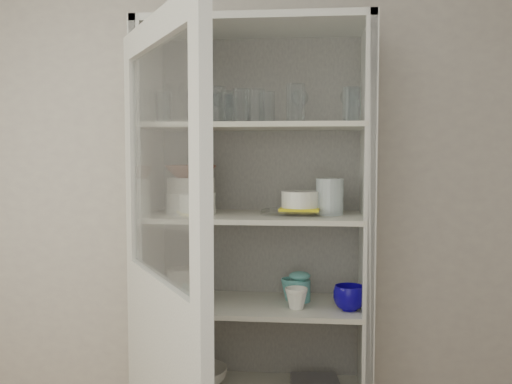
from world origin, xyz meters
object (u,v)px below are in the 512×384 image
Objects in this scene: cupboard_door at (162,343)px; yellow_trivet at (300,209)px; goblet_2 at (300,105)px; plate_stack_back at (193,203)px; white_ramekin at (300,199)px; grey_bowl_stack at (330,197)px; glass_platter at (300,212)px; plate_stack_front at (191,203)px; terracotta_bowl at (191,171)px; white_canister at (181,284)px; teal_jar at (300,288)px; cream_dish at (199,376)px; mug_white at (296,298)px; measuring_cups at (198,300)px; mug_teal at (293,290)px; mug_blue at (349,298)px; goblet_1 at (231,108)px; goblet_3 at (349,105)px; pantry_cabinet at (257,282)px; cream_bowl at (191,185)px; goblet_0 at (220,107)px.

yellow_trivet is at bearing 111.62° from cupboard_door.
plate_stack_back is at bearing 179.05° from goblet_2.
grey_bowl_stack is (0.13, 0.01, 0.01)m from white_ramekin.
plate_stack_back is at bearing 165.68° from glass_platter.
terracotta_bowl is at bearing 0.00° from plate_stack_front.
white_canister is at bearing -168.80° from goblet_2.
cupboard_door is 0.80m from teal_jar.
yellow_trivet is 0.66× the size of cream_dish.
glass_platter is at bearing 95.23° from mug_white.
glass_platter is at bearing 5.99° from measuring_cups.
cream_dish is at bearing 97.15° from measuring_cups.
white_canister is at bearing 172.49° from mug_teal.
mug_blue is 0.94× the size of white_canister.
goblet_1 reaches higher than terracotta_bowl.
goblet_3 is 1.11m from measuring_cups.
teal_jar is (-0.00, 0.04, -0.41)m from white_ramekin.
pantry_cabinet reaches higher than grey_bowl_stack.
mug_blue is at bearing -22.44° from glass_platter.
plate_stack_back is 0.22m from terracotta_bowl.
white_ramekin reaches higher than cream_dish.
white_canister is (-0.54, -0.11, -0.82)m from goblet_2.
mug_blue is (0.70, -0.06, -0.54)m from terracotta_bowl.
measuring_cups is at bearing -82.85° from cream_dish.
goblet_2 is 1.07× the size of white_ramekin.
terracotta_bowl is 1.94× the size of teal_jar.
teal_jar is (-0.21, 0.13, 0.01)m from mug_blue.
cream_bowl is at bearing -174.07° from mug_white.
goblet_1 reaches higher than white_ramekin.
grey_bowl_stack reaches higher than measuring_cups.
plate_stack_front is 0.49m from yellow_trivet.
mug_blue is (0.22, -0.21, -0.84)m from goblet_2.
goblet_0 is 0.59m from goblet_3.
pantry_cabinet is at bearing 161.60° from white_ramekin.
terracotta_bowl is at bearing 178.38° from mug_teal.
goblet_0 is (0.09, 0.69, 0.87)m from cupboard_door.
cupboard_door is 0.86m from mug_blue.
goblet_2 is at bearing 116.90° from cupboard_door.
teal_jar is 0.54m from white_canister.
pantry_cabinet is 0.51m from cream_dish.
yellow_trivet is (0.48, 0.03, -0.02)m from plate_stack_front.
goblet_0 is at bearing 167.62° from white_ramekin.
pantry_cabinet is 14.53× the size of white_canister.
cream_dish is at bearing -142.79° from goblet_1.
mug_white reaches higher than measuring_cups.
mug_teal is (0.43, 0.65, 0.04)m from cupboard_door.
plate_stack_front is at bearing -176.57° from glass_platter.
mug_blue is at bearing -20.53° from pantry_cabinet.
mug_teal reaches higher than measuring_cups.
plate_stack_front reaches higher than mug_white.
plate_stack_back is 1.15× the size of yellow_trivet.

